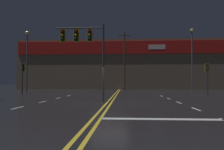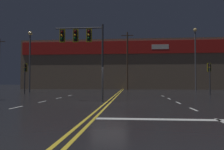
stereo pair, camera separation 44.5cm
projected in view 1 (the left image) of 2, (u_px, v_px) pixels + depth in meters
The scene contains 9 objects.
ground_plane at pixel (110, 102), 15.23m from camera, with size 200.00×200.00×0.00m, color black.
road_markings at pixel (122, 104), 13.91m from camera, with size 14.20×60.00×0.01m.
traffic_signal_median at pixel (83, 41), 16.02m from camera, with size 3.59×0.36×5.65m.
traffic_signal_corner_northwest at pixel (23, 71), 25.69m from camera, with size 0.42×0.36×3.64m.
traffic_signal_corner_northeast at pixel (207, 71), 24.61m from camera, with size 0.42×0.36×3.56m.
streetlight_near_left at pixel (192, 51), 34.68m from camera, with size 0.56×0.56×9.94m.
streetlight_near_right at pixel (27, 52), 30.01m from camera, with size 0.56×0.56×8.48m.
building_backdrop at pixel (120, 66), 46.99m from camera, with size 40.88×10.23×9.83m.
utility_pole_row at pixel (129, 59), 39.18m from camera, with size 48.41×0.26×11.90m.
Camera 1 is at (1.10, -15.25, 1.40)m, focal length 35.00 mm.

